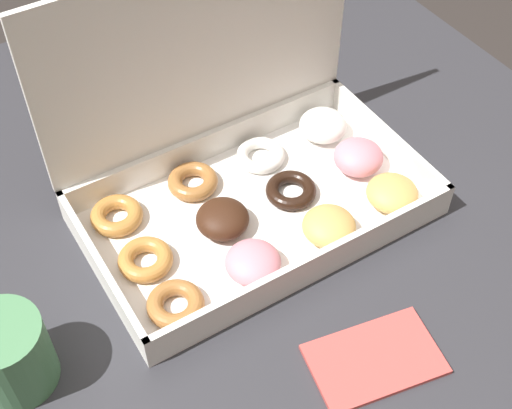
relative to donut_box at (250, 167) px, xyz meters
The scene contains 4 objects.
dining_table 0.16m from the donut_box, 152.65° to the right, with size 0.98×1.00×0.74m.
donut_box is the anchor object (origin of this frame).
coffee_mug 0.35m from the donut_box, 165.32° to the right, with size 0.09×0.09×0.09m.
paper_napkin 0.27m from the donut_box, 93.06° to the right, with size 0.15×0.11×0.01m.
Camera 1 is at (-0.31, -0.52, 1.41)m, focal length 50.00 mm.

